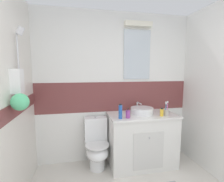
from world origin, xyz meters
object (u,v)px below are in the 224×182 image
(toilet, at_px, (97,145))
(shampoo_bottle_tall, at_px, (120,112))
(toothbrush_cup, at_px, (166,112))
(soap_dispenser, at_px, (128,114))
(lotion_bottle_short, at_px, (162,112))
(sink_basin, at_px, (142,110))

(toilet, height_order, shampoo_bottle_tall, shampoo_bottle_tall)
(toothbrush_cup, height_order, soap_dispenser, toothbrush_cup)
(shampoo_bottle_tall, relative_size, lotion_bottle_short, 1.68)
(toilet, distance_m, shampoo_bottle_tall, 0.71)
(toilet, relative_size, shampoo_bottle_tall, 3.67)
(toilet, bearing_deg, sink_basin, -2.07)
(sink_basin, height_order, toothbrush_cup, toothbrush_cup)
(sink_basin, bearing_deg, shampoo_bottle_tall, -154.12)
(toilet, distance_m, toothbrush_cup, 1.21)
(soap_dispenser, bearing_deg, toothbrush_cup, 0.61)
(sink_basin, xyz_separation_m, toothbrush_cup, (0.33, -0.18, 0.00))
(sink_basin, xyz_separation_m, shampoo_bottle_tall, (-0.41, -0.20, 0.05))
(toilet, height_order, toothbrush_cup, toothbrush_cup)
(soap_dispenser, bearing_deg, lotion_bottle_short, -1.26)
(toothbrush_cup, relative_size, shampoo_bottle_tall, 1.05)
(toilet, height_order, lotion_bottle_short, lotion_bottle_short)
(soap_dispenser, xyz_separation_m, lotion_bottle_short, (0.53, -0.01, 0.00))
(lotion_bottle_short, bearing_deg, toilet, 166.84)
(shampoo_bottle_tall, bearing_deg, sink_basin, 25.88)
(toilet, bearing_deg, shampoo_bottle_tall, -34.75)
(shampoo_bottle_tall, xyz_separation_m, lotion_bottle_short, (0.65, -0.00, -0.04))
(lotion_bottle_short, bearing_deg, toothbrush_cup, 12.19)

